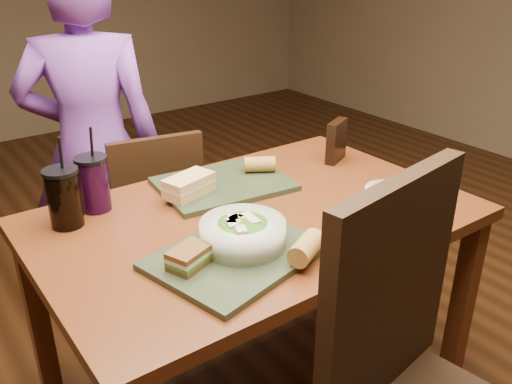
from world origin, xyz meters
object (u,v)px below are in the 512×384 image
sandwich_near (189,257)px  sandwich_far (189,185)px  baguette_near (306,248)px  baguette_far (260,164)px  dining_table (256,239)px  diner (93,149)px  salad_bowl (243,232)px  tray_near (237,255)px  soup_bowl (388,197)px  chip_bag (336,141)px  chair_far (152,218)px  tray_far (223,184)px  cup_berry (94,183)px  cup_cola (64,197)px

sandwich_near → sandwich_far: (0.21, 0.37, 0.01)m
baguette_near → baguette_far: size_ratio=1.08×
dining_table → diner: bearing=103.1°
salad_bowl → sandwich_near: size_ratio=1.85×
tray_near → soup_bowl: size_ratio=2.25×
diner → sandwich_near: size_ratio=12.17×
baguette_far → chip_bag: size_ratio=0.69×
baguette_far → dining_table: bearing=-128.5°
tray_near → sandwich_near: 0.13m
dining_table → sandwich_near: size_ratio=10.52×
salad_bowl → baguette_far: salad_bowl is taller
chip_bag → chair_far: bearing=113.0°
chair_far → tray_far: 0.54m
chair_far → salad_bowl: 0.90m
diner → baguette_far: size_ratio=14.00×
cup_berry → cup_cola: bearing=-153.9°
sandwich_far → cup_cola: 0.38m
salad_bowl → sandwich_far: salad_bowl is taller
baguette_far → cup_berry: size_ratio=0.40×
soup_bowl → sandwich_near: size_ratio=1.51×
chair_far → diner: bearing=132.6°
soup_bowl → cup_berry: cup_berry is taller
soup_bowl → sandwich_near: (-0.68, 0.04, 0.01)m
tray_near → salad_bowl: bearing=32.8°
chair_far → salad_bowl: salad_bowl is taller
diner → cup_cola: size_ratio=5.55×
dining_table → chip_bag: bearing=19.6°
salad_bowl → soup_bowl: (0.52, -0.05, -0.02)m
cup_cola → cup_berry: cup_cola is taller
soup_bowl → chair_far: bearing=114.6°
baguette_near → baguette_far: bearing=65.2°
dining_table → salad_bowl: 0.27m
dining_table → tray_far: 0.25m
soup_bowl → cup_berry: (-0.74, 0.52, 0.05)m
tray_near → salad_bowl: size_ratio=1.84×
sandwich_far → cup_cola: (-0.37, 0.06, 0.04)m
dining_table → cup_berry: 0.52m
salad_bowl → baguette_far: size_ratio=2.12×
dining_table → cup_berry: cup_berry is taller
tray_far → sandwich_near: (-0.35, -0.39, 0.03)m
sandwich_far → cup_berry: cup_berry is taller
sandwich_near → chair_far: bearing=71.4°
chip_bag → soup_bowl: bearing=-135.3°
cup_cola → diner: bearing=63.0°
salad_bowl → cup_cola: size_ratio=0.84×
sandwich_near → baguette_far: baguette_far is taller
chair_far → baguette_far: 0.60m
cup_cola → cup_berry: size_ratio=1.02×
diner → cup_berry: (-0.19, -0.52, 0.09)m
dining_table → soup_bowl: bearing=-29.9°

